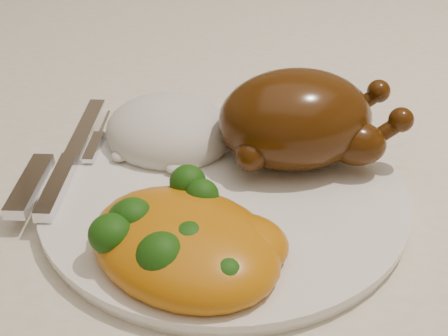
# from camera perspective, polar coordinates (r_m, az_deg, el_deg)

# --- Properties ---
(dining_table) EXTENTS (1.60, 0.90, 0.76)m
(dining_table) POSITION_cam_1_polar(r_m,az_deg,el_deg) (0.67, 16.32, -5.24)
(dining_table) COLOR brown
(dining_table) RESTS_ON floor
(tablecloth) EXTENTS (1.73, 1.03, 0.18)m
(tablecloth) POSITION_cam_1_polar(r_m,az_deg,el_deg) (0.63, 17.35, 0.04)
(tablecloth) COLOR white
(tablecloth) RESTS_ON dining_table
(dinner_plate) EXTENTS (0.35, 0.35, 0.01)m
(dinner_plate) POSITION_cam_1_polar(r_m,az_deg,el_deg) (0.50, 0.00, -2.51)
(dinner_plate) COLOR white
(dinner_plate) RESTS_ON tablecloth
(roast_chicken) EXTENTS (0.17, 0.14, 0.08)m
(roast_chicken) POSITION_cam_1_polar(r_m,az_deg,el_deg) (0.52, 6.93, 4.47)
(roast_chicken) COLOR #4C2708
(roast_chicken) RESTS_ON dinner_plate
(rice_mound) EXTENTS (0.12, 0.11, 0.06)m
(rice_mound) POSITION_cam_1_polar(r_m,az_deg,el_deg) (0.55, -5.04, 3.30)
(rice_mound) COLOR white
(rice_mound) RESTS_ON dinner_plate
(mac_and_cheese) EXTENTS (0.17, 0.15, 0.05)m
(mac_and_cheese) POSITION_cam_1_polar(r_m,az_deg,el_deg) (0.42, -3.46, -6.80)
(mac_and_cheese) COLOR orange
(mac_and_cheese) RESTS_ON dinner_plate
(cutlery) EXTENTS (0.06, 0.19, 0.01)m
(cutlery) POSITION_cam_1_polar(r_m,az_deg,el_deg) (0.53, -14.76, 0.06)
(cutlery) COLOR silver
(cutlery) RESTS_ON dinner_plate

